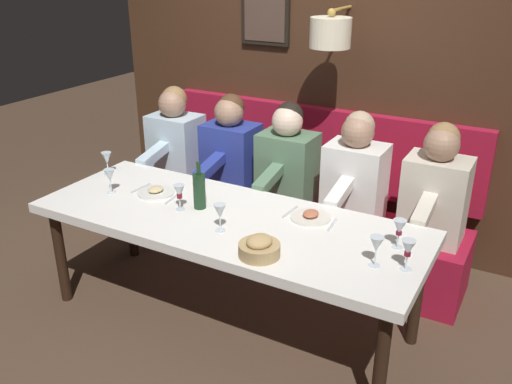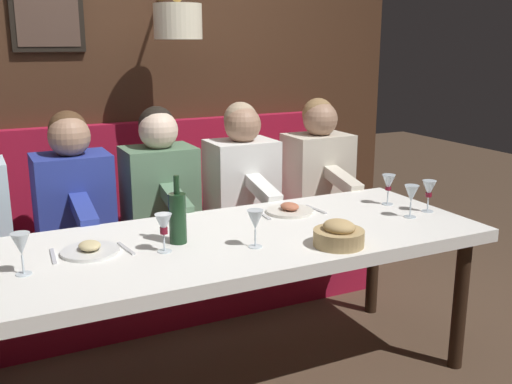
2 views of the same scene
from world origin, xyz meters
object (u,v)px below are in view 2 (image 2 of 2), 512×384
Objects in this scene: wine_glass_0 at (164,225)px; wine_bottle at (178,217)px; diner_far at (73,190)px; bread_bowl at (339,235)px; dining_table at (226,251)px; wine_glass_5 at (411,195)px; wine_glass_6 at (21,245)px; wine_glass_4 at (255,221)px; wine_glass_3 at (388,183)px; diner_nearest at (318,164)px; diner_near at (242,172)px; diner_middle at (160,181)px; wine_glass_1 at (429,190)px.

wine_glass_0 is 0.12m from wine_bottle.
bread_bowl is at bearing -142.70° from diner_far.
wine_glass_5 is (-0.11, -0.95, 0.18)m from dining_table.
wine_glass_0 is at bearing 69.87° from bread_bowl.
wine_bottle is at bearing -46.81° from wine_glass_0.
wine_glass_6 is (-0.06, 0.86, 0.18)m from dining_table.
wine_glass_4 is at bearing -159.24° from dining_table.
wine_glass_3 is 0.25m from wine_glass_5.
diner_nearest reaches higher than wine_glass_5.
diner_far is 1.77m from wine_glass_5.
diner_near is 4.82× the size of wine_glass_6.
diner_middle is at bearing 53.81° from wine_glass_3.
wine_glass_6 is 0.65m from wine_bottle.
wine_bottle is (-0.85, -0.30, 0.04)m from diner_far.
wine_glass_1 is (-0.95, -1.13, 0.04)m from diner_middle.
wine_glass_0 is (-0.94, 0.79, 0.04)m from diner_near.
diner_nearest is at bearing -28.02° from bread_bowl.
diner_near is (0.00, 0.54, 0.00)m from diner_nearest.
diner_middle reaches higher than wine_glass_4.
wine_glass_5 reaches higher than dining_table.
wine_glass_6 is at bearing 98.02° from wine_bottle.
wine_glass_0 is (-0.94, 0.27, 0.04)m from diner_middle.
wine_glass_0 is 1.00× the size of wine_glass_6.
wine_bottle is at bearing 83.01° from wine_glass_5.
wine_glass_4 is 0.37m from bread_bowl.
wine_glass_3 is (0.18, -1.30, 0.00)m from wine_glass_0.
diner_far is 4.82× the size of wine_glass_6.
wine_glass_6 is at bearing 159.92° from diner_far.
diner_near is at bearing -40.13° from wine_glass_0.
diner_middle reaches higher than wine_glass_5.
wine_glass_6 reaches higher than bread_bowl.
diner_near is at bearing -90.00° from diner_middle.
diner_nearest is 0.54m from diner_near.
diner_nearest is 0.76m from wine_glass_3.
wine_glass_0 is 0.75m from bread_bowl.
bread_bowl is (-0.34, -0.61, -0.07)m from wine_bottle.
bread_bowl is at bearing -113.02° from wine_glass_4.
wine_glass_4 is 0.93m from wine_glass_6.
wine_glass_3 is 1.87m from wine_glass_6.
diner_far is 4.82× the size of wine_glass_4.
dining_table is 0.97m from wine_glass_5.
wine_glass_0 is at bearing 87.33° from wine_glass_5.
diner_middle is 4.82× the size of wine_glass_6.
wine_bottle is at bearing 54.27° from wine_glass_4.
wine_glass_1 is at bearing -71.44° from bread_bowl.
diner_far is at bearing 19.41° from wine_bottle.
wine_glass_6 is (-0.94, 0.34, 0.04)m from diner_far.
wine_glass_6 is (-0.01, 0.55, 0.00)m from wine_glass_0.
wine_glass_0 and wine_glass_4 have the same top height.
diner_far is (0.88, 0.51, 0.14)m from dining_table.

